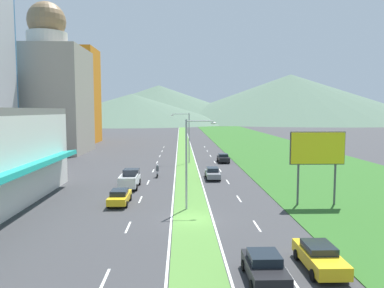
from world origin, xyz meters
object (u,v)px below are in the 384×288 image
street_lamp_mid (187,134)px  car_4 (223,158)px  car_1 (120,197)px  street_lamp_near (190,158)px  pickup_truck_0 (130,179)px  billboard_roadside (318,151)px  motorcycle_rider (157,172)px  car_2 (265,267)px  car_0 (319,256)px  car_3 (213,173)px

street_lamp_mid → car_4: (6.44, 0.78, -4.29)m
street_lamp_mid → car_1: bearing=-104.2°
car_1 → car_4: size_ratio=1.05×
street_lamp_near → car_4: street_lamp_near is taller
pickup_truck_0 → street_lamp_near: bearing=-145.7°
street_lamp_mid → car_4: 7.78m
billboard_roadside → motorcycle_rider: billboard_roadside is taller
car_2 → car_4: 45.35m
car_2 → car_4: (3.04, 45.24, 0.01)m
car_0 → car_1: (-13.96, 15.29, -0.02)m
car_3 → pickup_truck_0: size_ratio=0.87×
car_2 → street_lamp_mid: bearing=-175.6°
billboard_roadside → car_0: billboard_roadside is taller
street_lamp_mid → car_3: street_lamp_mid is taller
street_lamp_mid → car_2: (3.40, -44.47, -4.30)m
car_1 → car_4: (13.52, 28.67, 0.02)m
street_lamp_mid → car_1: street_lamp_mid is taller
car_3 → car_2: bearing=0.4°
street_lamp_mid → pickup_truck_0: street_lamp_mid is taller
billboard_roadside → pickup_truck_0: bearing=155.1°
street_lamp_mid → billboard_roadside: street_lamp_mid is taller
billboard_roadside → street_lamp_mid: bearing=112.6°
street_lamp_near → car_3: 16.11m
billboard_roadside → car_1: 19.66m
car_2 → pickup_truck_0: (-10.54, 24.48, 0.22)m
street_lamp_mid → car_1: size_ratio=1.89×
car_0 → car_2: (-3.48, -1.29, -0.01)m
car_0 → pickup_truck_0: 27.10m
billboard_roadside → car_1: (-19.11, 0.98, -4.52)m
car_0 → motorcycle_rider: motorcycle_rider is taller
car_4 → billboard_roadside: bearing=10.7°
street_lamp_mid → motorcycle_rider: bearing=-107.7°
car_2 → motorcycle_rider: size_ratio=2.04×
pickup_truck_0 → motorcycle_rider: bearing=-23.4°
car_0 → car_3: size_ratio=0.97×
street_lamp_mid → pickup_truck_0: (-7.14, -19.99, -4.08)m
car_3 → pickup_truck_0: pickup_truck_0 is taller
street_lamp_near → car_2: size_ratio=2.05×
street_lamp_mid → car_1: (-7.08, -27.89, -4.31)m
street_lamp_near → car_1: street_lamp_near is taller
billboard_roadside → car_4: 30.50m
car_0 → car_4: bearing=-179.4°
motorcycle_rider → billboard_roadside: bearing=-133.5°
car_2 → car_3: bearing=-179.6°
street_lamp_near → car_2: street_lamp_near is taller
car_2 → pickup_truck_0: bearing=-156.7°
motorcycle_rider → pickup_truck_0: bearing=156.6°
car_3 → pickup_truck_0: bearing=-63.7°
street_lamp_mid → car_3: size_ratio=1.84×
street_lamp_mid → motorcycle_rider: size_ratio=4.34×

